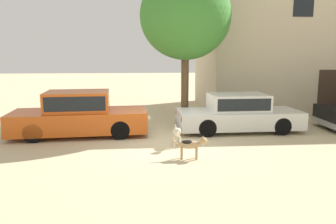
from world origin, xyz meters
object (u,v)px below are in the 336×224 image
Objects in this scene: stray_dog_tan at (192,144)px; acacia_tree_left at (185,17)px; parked_sedan_nearest at (79,114)px; stray_dog_spotted at (177,133)px; parked_sedan_second at (238,113)px.

acacia_tree_left is (0.40, 4.42, 3.79)m from stray_dog_tan.
parked_sedan_nearest is 4.70× the size of stray_dog_spotted.
parked_sedan_nearest is at bearing -159.01° from acacia_tree_left.
parked_sedan_nearest reaches higher than stray_dog_tan.
parked_sedan_nearest reaches higher than stray_dog_spotted.
stray_dog_tan is at bearing 14.16° from stray_dog_spotted.
stray_dog_tan is 5.84m from acacia_tree_left.
stray_dog_spotted is at bearing -101.76° from acacia_tree_left.
stray_dog_spotted reaches higher than stray_dog_tan.
parked_sedan_nearest is at bearing 144.99° from stray_dog_tan.
acacia_tree_left reaches higher than parked_sedan_second.
stray_dog_spotted is at bearing 107.76° from stray_dog_tan.
acacia_tree_left is (0.67, 3.20, 3.76)m from stray_dog_spotted.
parked_sedan_second is (5.66, 0.17, -0.07)m from parked_sedan_nearest.
stray_dog_tan is 0.17× the size of acacia_tree_left.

